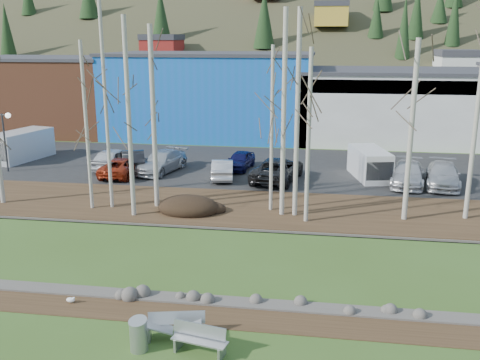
% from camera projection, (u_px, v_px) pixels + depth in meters
% --- Properties ---
extents(ground, '(200.00, 200.00, 0.00)m').
position_uv_depth(ground, '(153.00, 344.00, 17.45)').
color(ground, '#36531C').
rests_on(ground, ground).
extents(dirt_strip, '(80.00, 1.80, 0.03)m').
position_uv_depth(dirt_strip, '(171.00, 312.00, 19.46)').
color(dirt_strip, '#382616').
rests_on(dirt_strip, ground).
extents(near_bank_rocks, '(80.00, 0.80, 0.50)m').
position_uv_depth(near_bank_rocks, '(178.00, 299.00, 20.41)').
color(near_bank_rocks, '#47423D').
rests_on(near_bank_rocks, ground).
extents(river, '(80.00, 8.00, 0.90)m').
position_uv_depth(river, '(202.00, 257.00, 24.33)').
color(river, black).
rests_on(river, ground).
extents(far_bank_rocks, '(80.00, 0.80, 0.46)m').
position_uv_depth(far_bank_rocks, '(219.00, 227.00, 28.25)').
color(far_bank_rocks, '#47423D').
rests_on(far_bank_rocks, ground).
extents(far_bank, '(80.00, 7.00, 0.15)m').
position_uv_depth(far_bank, '(229.00, 207.00, 31.29)').
color(far_bank, '#382616').
rests_on(far_bank, ground).
extents(parking_lot, '(80.00, 14.00, 0.14)m').
position_uv_depth(parking_lot, '(252.00, 166.00, 41.32)').
color(parking_lot, black).
rests_on(parking_lot, ground).
extents(building_brick, '(16.32, 12.24, 7.80)m').
position_uv_depth(building_brick, '(48.00, 94.00, 57.23)').
color(building_brick, brown).
rests_on(building_brick, ground).
extents(building_blue, '(20.40, 12.24, 8.30)m').
position_uv_depth(building_blue, '(212.00, 94.00, 54.53)').
color(building_blue, blue).
rests_on(building_blue, ground).
extents(building_white, '(18.36, 12.24, 6.80)m').
position_uv_depth(building_white, '(393.00, 105.00, 52.06)').
color(building_white, '#B8B8B3').
rests_on(building_white, ground).
extents(bench_intact, '(1.88, 0.90, 0.91)m').
position_uv_depth(bench_intact, '(200.00, 339.00, 16.87)').
color(bench_intact, '#A1A3A6').
rests_on(bench_intact, ground).
extents(bench_damaged, '(1.98, 1.00, 0.84)m').
position_uv_depth(bench_damaged, '(174.00, 326.00, 17.73)').
color(bench_damaged, '#A1A3A6').
rests_on(bench_damaged, ground).
extents(litter_bin, '(0.70, 0.70, 0.99)m').
position_uv_depth(litter_bin, '(139.00, 336.00, 16.98)').
color(litter_bin, '#A1A3A6').
rests_on(litter_bin, ground).
extents(seagull, '(0.41, 0.19, 0.29)m').
position_uv_depth(seagull, '(71.00, 300.00, 20.05)').
color(seagull, gold).
rests_on(seagull, ground).
extents(dirt_mound, '(3.50, 2.47, 0.69)m').
position_uv_depth(dirt_mound, '(188.00, 206.00, 30.18)').
color(dirt_mound, black).
rests_on(dirt_mound, far_bank).
extents(birch_1, '(0.20, 0.20, 11.94)m').
position_uv_depth(birch_1, '(106.00, 104.00, 29.63)').
color(birch_1, beige).
rests_on(birch_1, far_bank).
extents(birch_2, '(0.28, 0.28, 10.28)m').
position_uv_depth(birch_2, '(154.00, 119.00, 30.06)').
color(birch_2, beige).
rests_on(birch_2, far_bank).
extents(birch_3, '(0.20, 0.20, 9.45)m').
position_uv_depth(birch_3, '(86.00, 127.00, 29.79)').
color(birch_3, beige).
rests_on(birch_3, far_bank).
extents(birch_4, '(0.25, 0.25, 10.69)m').
position_uv_depth(birch_4, '(129.00, 119.00, 28.40)').
color(birch_4, beige).
rests_on(birch_4, far_bank).
extents(birch_5, '(0.20, 0.20, 9.19)m').
position_uv_depth(birch_5, '(272.00, 130.00, 29.47)').
color(birch_5, beige).
rests_on(birch_5, far_bank).
extents(birch_6, '(0.22, 0.22, 9.12)m').
position_uv_depth(birch_6, '(309.00, 137.00, 27.60)').
color(birch_6, beige).
rests_on(birch_6, far_bank).
extents(birch_7, '(0.26, 0.26, 11.07)m').
position_uv_depth(birch_7, '(297.00, 116.00, 28.35)').
color(birch_7, beige).
rests_on(birch_7, far_bank).
extents(birch_8, '(0.27, 0.27, 9.55)m').
position_uv_depth(birch_8, '(411.00, 132.00, 27.84)').
color(birch_8, beige).
rests_on(birch_8, far_bank).
extents(birch_9, '(0.25, 0.25, 12.64)m').
position_uv_depth(birch_9, '(478.00, 102.00, 27.60)').
color(birch_9, beige).
rests_on(birch_9, far_bank).
extents(birch_10, '(0.26, 0.26, 11.07)m').
position_uv_depth(birch_10, '(284.00, 115.00, 28.46)').
color(birch_10, beige).
rests_on(birch_10, far_bank).
extents(street_lamp, '(1.60, 0.81, 4.38)m').
position_uv_depth(street_lamp, '(3.00, 125.00, 38.64)').
color(street_lamp, '#262628').
rests_on(street_lamp, parking_lot).
extents(car_0, '(2.43, 4.87, 1.59)m').
position_uv_depth(car_0, '(113.00, 158.00, 40.09)').
color(car_0, silver).
rests_on(car_0, parking_lot).
extents(car_1, '(3.12, 4.83, 1.50)m').
position_uv_depth(car_1, '(133.00, 160.00, 39.90)').
color(car_1, black).
rests_on(car_1, parking_lot).
extents(car_2, '(2.35, 4.78, 1.31)m').
position_uv_depth(car_2, '(123.00, 167.00, 38.12)').
color(car_2, '#A02E15').
rests_on(car_2, parking_lot).
extents(car_3, '(3.31, 5.56, 1.51)m').
position_uv_depth(car_3, '(161.00, 162.00, 39.20)').
color(car_3, '#ABAFB4').
rests_on(car_3, parking_lot).
extents(car_4, '(2.10, 4.10, 1.34)m').
position_uv_depth(car_4, '(240.00, 160.00, 40.05)').
color(car_4, '#101245').
rests_on(car_4, parking_lot).
extents(car_5, '(2.08, 4.33, 1.37)m').
position_uv_depth(car_5, '(223.00, 169.00, 37.35)').
color(car_5, silver).
rests_on(car_5, parking_lot).
extents(car_6, '(3.70, 6.17, 1.61)m').
position_uv_depth(car_6, '(277.00, 169.00, 36.79)').
color(car_6, '#232425').
rests_on(car_6, parking_lot).
extents(car_7, '(2.94, 5.46, 1.50)m').
position_uv_depth(car_7, '(408.00, 174.00, 35.77)').
color(car_7, '#B8B8BA').
rests_on(car_7, parking_lot).
extents(car_8, '(2.94, 5.46, 1.50)m').
position_uv_depth(car_8, '(443.00, 175.00, 35.44)').
color(car_8, '#B8B8BA').
rests_on(car_8, parking_lot).
extents(car_9, '(2.43, 4.87, 1.59)m').
position_uv_depth(car_9, '(115.00, 158.00, 40.07)').
color(car_9, silver).
rests_on(car_9, parking_lot).
extents(van_white, '(2.89, 4.94, 2.03)m').
position_uv_depth(van_white, '(370.00, 164.00, 37.33)').
color(van_white, white).
rests_on(van_white, parking_lot).
extents(van_grey, '(3.28, 5.65, 2.32)m').
position_uv_depth(van_grey, '(20.00, 146.00, 42.91)').
color(van_grey, silver).
rests_on(van_grey, parking_lot).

